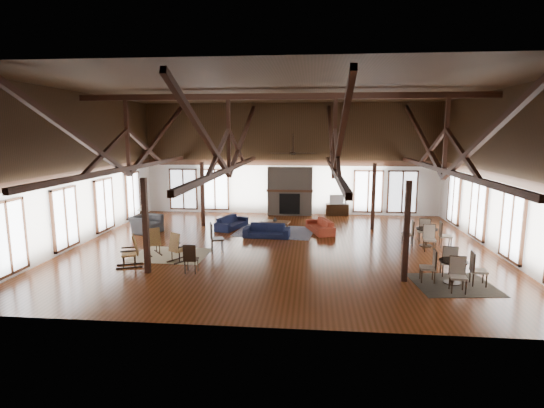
# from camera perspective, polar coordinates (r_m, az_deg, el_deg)

# --- Properties ---
(floor) EXTENTS (16.00, 16.00, 0.00)m
(floor) POSITION_cam_1_polar(r_m,az_deg,el_deg) (16.72, 1.18, -5.78)
(floor) COLOR #642D15
(floor) RESTS_ON ground
(ceiling) EXTENTS (16.00, 14.00, 0.02)m
(ceiling) POSITION_cam_1_polar(r_m,az_deg,el_deg) (16.19, 1.25, 15.15)
(ceiling) COLOR black
(ceiling) RESTS_ON wall_back
(wall_back) EXTENTS (16.00, 0.02, 6.00)m
(wall_back) POSITION_cam_1_polar(r_m,az_deg,el_deg) (23.15, 2.51, 6.04)
(wall_back) COLOR white
(wall_back) RESTS_ON floor
(wall_front) EXTENTS (16.00, 0.02, 6.00)m
(wall_front) POSITION_cam_1_polar(r_m,az_deg,el_deg) (9.26, -2.01, 0.71)
(wall_front) COLOR white
(wall_front) RESTS_ON floor
(wall_left) EXTENTS (0.02, 14.00, 6.00)m
(wall_left) POSITION_cam_1_polar(r_m,az_deg,el_deg) (18.57, -24.30, 4.33)
(wall_left) COLOR white
(wall_left) RESTS_ON floor
(wall_right) EXTENTS (0.02, 14.00, 6.00)m
(wall_right) POSITION_cam_1_polar(r_m,az_deg,el_deg) (17.51, 28.37, 3.76)
(wall_right) COLOR white
(wall_right) RESTS_ON floor
(roof_truss) EXTENTS (15.60, 14.07, 3.14)m
(roof_truss) POSITION_cam_1_polar(r_m,az_deg,el_deg) (16.12, 1.23, 8.16)
(roof_truss) COLOR black
(roof_truss) RESTS_ON wall_back
(post_grid) EXTENTS (8.16, 7.16, 3.05)m
(post_grid) POSITION_cam_1_polar(r_m,az_deg,el_deg) (16.38, 1.19, -0.63)
(post_grid) COLOR black
(post_grid) RESTS_ON floor
(fireplace) EXTENTS (2.50, 0.69, 2.60)m
(fireplace) POSITION_cam_1_polar(r_m,az_deg,el_deg) (22.99, 2.44, 1.73)
(fireplace) COLOR #6F6254
(fireplace) RESTS_ON floor
(ceiling_fan) EXTENTS (1.60, 1.60, 0.75)m
(ceiling_fan) POSITION_cam_1_polar(r_m,az_deg,el_deg) (15.11, 2.84, 6.93)
(ceiling_fan) COLOR black
(ceiling_fan) RESTS_ON roof_truss
(sofa_navy_front) EXTENTS (2.00, 0.87, 0.57)m
(sofa_navy_front) POSITION_cam_1_polar(r_m,az_deg,el_deg) (18.16, -0.72, -3.60)
(sofa_navy_front) COLOR #121733
(sofa_navy_front) RESTS_ON floor
(sofa_navy_left) EXTENTS (2.09, 1.35, 0.57)m
(sofa_navy_left) POSITION_cam_1_polar(r_m,az_deg,el_deg) (19.91, -5.45, -2.47)
(sofa_navy_left) COLOR black
(sofa_navy_left) RESTS_ON floor
(sofa_orange) EXTENTS (2.15, 1.34, 0.59)m
(sofa_orange) POSITION_cam_1_polar(r_m,az_deg,el_deg) (19.17, 6.49, -2.93)
(sofa_orange) COLOR maroon
(sofa_orange) RESTS_ON floor
(coffee_table) EXTENTS (1.35, 0.86, 0.48)m
(coffee_table) POSITION_cam_1_polar(r_m,az_deg,el_deg) (19.13, 0.48, -2.50)
(coffee_table) COLOR brown
(coffee_table) RESTS_ON floor
(vase) EXTENTS (0.23, 0.23, 0.19)m
(vase) POSITION_cam_1_polar(r_m,az_deg,el_deg) (19.06, 0.40, -2.07)
(vase) COLOR #B2B2B2
(vase) RESTS_ON coffee_table
(armchair) EXTENTS (1.44, 1.34, 0.78)m
(armchair) POSITION_cam_1_polar(r_m,az_deg,el_deg) (19.76, -16.52, -2.62)
(armchair) COLOR #29292C
(armchair) RESTS_ON floor
(side_table_lamp) EXTENTS (0.42, 0.42, 1.09)m
(side_table_lamp) POSITION_cam_1_polar(r_m,az_deg,el_deg) (20.80, -17.20, -1.99)
(side_table_lamp) COLOR black
(side_table_lamp) RESTS_ON floor
(rocking_chair_a) EXTENTS (0.82, 0.87, 1.01)m
(rocking_chair_a) POSITION_cam_1_polar(r_m,az_deg,el_deg) (16.13, -15.63, -4.95)
(rocking_chair_a) COLOR olive
(rocking_chair_a) RESTS_ON floor
(rocking_chair_b) EXTENTS (0.78, 0.91, 1.04)m
(rocking_chair_b) POSITION_cam_1_polar(r_m,az_deg,el_deg) (15.08, -12.66, -5.80)
(rocking_chair_b) COLOR olive
(rocking_chair_b) RESTS_ON floor
(rocking_chair_c) EXTENTS (0.95, 0.71, 1.09)m
(rocking_chair_c) POSITION_cam_1_polar(r_m,az_deg,el_deg) (14.97, -18.30, -6.08)
(rocking_chair_c) COLOR olive
(rocking_chair_c) RESTS_ON floor
(side_chair_a) EXTENTS (0.60, 0.60, 1.10)m
(side_chair_a) POSITION_cam_1_polar(r_m,az_deg,el_deg) (15.99, -7.78, -4.22)
(side_chair_a) COLOR black
(side_chair_a) RESTS_ON floor
(side_chair_b) EXTENTS (0.41, 0.41, 0.96)m
(side_chair_b) POSITION_cam_1_polar(r_m,az_deg,el_deg) (13.76, -10.92, -6.93)
(side_chair_b) COLOR black
(side_chair_b) RESTS_ON floor
(cafe_table_near) EXTENTS (1.91, 1.91, 0.98)m
(cafe_table_near) POSITION_cam_1_polar(r_m,az_deg,el_deg) (13.74, 23.17, -7.86)
(cafe_table_near) COLOR black
(cafe_table_near) RESTS_ON floor
(cafe_table_far) EXTENTS (1.92, 1.92, 0.99)m
(cafe_table_far) POSITION_cam_1_polar(r_m,az_deg,el_deg) (17.77, 20.06, -3.80)
(cafe_table_far) COLOR black
(cafe_table_far) RESTS_ON floor
(cup_near) EXTENTS (0.16, 0.16, 0.10)m
(cup_near) POSITION_cam_1_polar(r_m,az_deg,el_deg) (13.75, 23.10, -6.67)
(cup_near) COLOR #B2B2B2
(cup_near) RESTS_ON cafe_table_near
(cup_far) EXTENTS (0.12, 0.12, 0.09)m
(cup_far) POSITION_cam_1_polar(r_m,az_deg,el_deg) (17.81, 20.36, -2.92)
(cup_far) COLOR #B2B2B2
(cup_far) RESTS_ON cafe_table_far
(tv_console) EXTENTS (1.22, 0.46, 0.61)m
(tv_console) POSITION_cam_1_polar(r_m,az_deg,el_deg) (23.23, 8.76, -0.75)
(tv_console) COLOR black
(tv_console) RESTS_ON floor
(television) EXTENTS (0.93, 0.25, 0.53)m
(television) POSITION_cam_1_polar(r_m,az_deg,el_deg) (23.14, 8.83, 0.63)
(television) COLOR #B2B2B2
(television) RESTS_ON tv_console
(rug_tan) EXTENTS (2.72, 2.17, 0.01)m
(rug_tan) POSITION_cam_1_polar(r_m,az_deg,el_deg) (16.06, -13.48, -6.67)
(rug_tan) COLOR tan
(rug_tan) RESTS_ON floor
(rug_navy) EXTENTS (3.74, 2.99, 0.01)m
(rug_navy) POSITION_cam_1_polar(r_m,az_deg,el_deg) (19.23, 0.41, -3.71)
(rug_navy) COLOR #1B234D
(rug_navy) RESTS_ON floor
(rug_dark) EXTENTS (2.45, 2.27, 0.01)m
(rug_dark) POSITION_cam_1_polar(r_m,az_deg,el_deg) (13.80, 23.20, -9.91)
(rug_dark) COLOR black
(rug_dark) RESTS_ON floor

